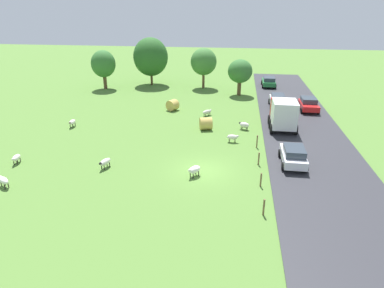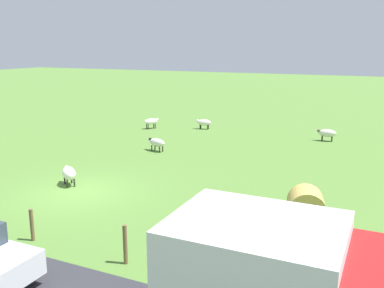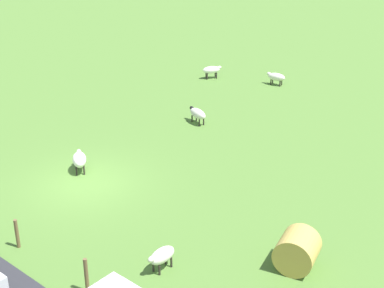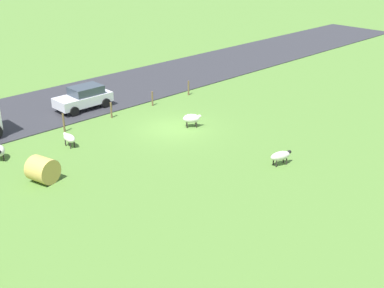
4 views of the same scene
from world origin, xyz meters
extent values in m
plane|color=#517A33|center=(0.00, 0.00, 0.00)|extent=(160.00, 160.00, 0.00)
ellipsoid|color=white|center=(-13.52, -4.51, 0.54)|extent=(1.13, 0.95, 0.44)
ellipsoid|color=silver|center=(-13.94, -4.23, 0.64)|extent=(0.32, 0.29, 0.20)
cylinder|color=#2D2823|center=(-13.83, -4.45, 0.19)|extent=(0.07, 0.07, 0.37)
cylinder|color=#2D2823|center=(-13.70, -4.25, 0.19)|extent=(0.07, 0.07, 0.37)
cylinder|color=#2D2823|center=(-13.34, -4.77, 0.19)|extent=(0.07, 0.07, 0.37)
cylinder|color=#2D2823|center=(-13.21, -4.57, 0.19)|extent=(0.07, 0.07, 0.37)
ellipsoid|color=silver|center=(2.03, 6.04, 0.52)|extent=(0.98, 0.48, 0.47)
ellipsoid|color=silver|center=(2.49, 6.04, 0.63)|extent=(0.26, 0.18, 0.20)
cylinder|color=#2D2823|center=(2.30, 6.17, 0.17)|extent=(0.07, 0.07, 0.35)
cylinder|color=#2D2823|center=(2.30, 5.91, 0.17)|extent=(0.07, 0.07, 0.35)
cylinder|color=#2D2823|center=(1.77, 6.17, 0.17)|extent=(0.07, 0.07, 0.35)
cylinder|color=#2D2823|center=(1.76, 5.92, 0.17)|extent=(0.07, 0.07, 0.35)
ellipsoid|color=silver|center=(-7.65, -0.65, 0.52)|extent=(0.79, 1.26, 0.47)
ellipsoid|color=black|center=(-7.82, -1.18, 0.62)|extent=(0.25, 0.30, 0.20)
cylinder|color=#2D2823|center=(-7.63, -0.99, 0.17)|extent=(0.07, 0.07, 0.34)
cylinder|color=#2D2823|center=(-7.87, -0.92, 0.17)|extent=(0.07, 0.07, 0.34)
cylinder|color=#2D2823|center=(-7.44, -0.37, 0.17)|extent=(0.07, 0.07, 0.34)
cylinder|color=#2D2823|center=(-7.68, -0.30, 0.17)|extent=(0.07, 0.07, 0.34)
ellipsoid|color=silver|center=(-15.05, -0.87, 0.49)|extent=(0.60, 1.10, 0.45)
ellipsoid|color=silver|center=(-14.97, -1.36, 0.59)|extent=(0.22, 0.28, 0.20)
cylinder|color=#2D2823|center=(-14.88, -1.14, 0.16)|extent=(0.07, 0.07, 0.32)
cylinder|color=#2D2823|center=(-15.13, -1.18, 0.16)|extent=(0.07, 0.07, 0.32)
cylinder|color=#2D2823|center=(-14.97, -0.57, 0.16)|extent=(0.07, 0.07, 0.32)
cylinder|color=#2D2823|center=(-15.21, -0.61, 0.16)|extent=(0.07, 0.07, 0.32)
ellipsoid|color=white|center=(-0.55, -1.04, 0.56)|extent=(1.08, 1.16, 0.55)
ellipsoid|color=silver|center=(-0.86, -1.43, 0.68)|extent=(0.30, 0.32, 0.20)
cylinder|color=#2D2823|center=(-0.61, -1.36, 0.18)|extent=(0.07, 0.07, 0.35)
cylinder|color=#2D2823|center=(-0.85, -1.18, 0.18)|extent=(0.07, 0.07, 0.35)
cylinder|color=#2D2823|center=(-0.26, -0.91, 0.18)|extent=(0.07, 0.07, 0.35)
cylinder|color=#2D2823|center=(-0.49, -0.72, 0.18)|extent=(0.07, 0.07, 0.35)
cylinder|color=tan|center=(-0.76, 9.15, 0.63)|extent=(1.49, 1.52, 1.26)
cylinder|color=brown|center=(4.25, 1.62, 0.53)|extent=(0.12, 0.12, 1.05)
cylinder|color=brown|center=(4.25, 5.10, 0.58)|extent=(0.12, 0.12, 1.17)
camera|label=1|loc=(2.33, -22.73, 11.83)|focal=30.97mm
camera|label=2|loc=(13.49, 11.49, 6.01)|focal=40.17mm
camera|label=3|loc=(12.74, 16.40, 11.21)|focal=54.60mm
camera|label=4|loc=(-20.83, 18.40, 11.17)|focal=45.13mm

